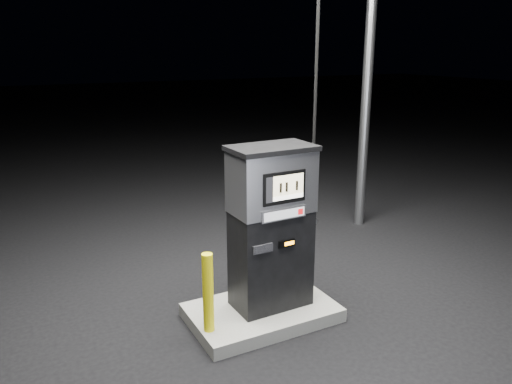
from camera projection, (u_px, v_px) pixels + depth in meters
name	position (u px, v px, depth m)	size (l,w,h in m)	color
ground	(262.00, 318.00, 5.62)	(80.00, 80.00, 0.00)	black
pump_island	(262.00, 312.00, 5.60)	(1.60, 1.00, 0.15)	slate
fuel_dispenser	(272.00, 226.00, 5.38)	(1.00, 0.55, 3.76)	black
bollard_left	(208.00, 293.00, 5.00)	(0.11, 0.11, 0.84)	yellow
bollard_right	(306.00, 253.00, 5.80)	(0.13, 0.13, 0.98)	yellow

